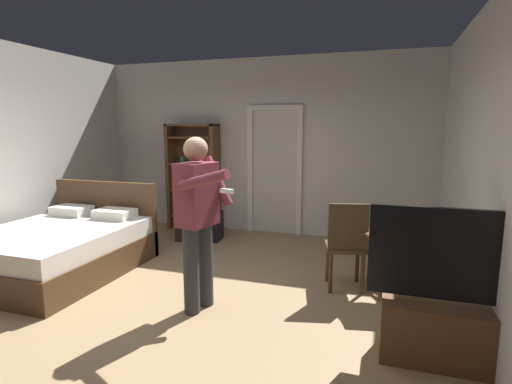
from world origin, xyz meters
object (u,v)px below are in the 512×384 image
at_px(tv_flatscreen, 448,317).
at_px(bottle_on_table, 407,226).
at_px(bed, 61,248).
at_px(side_table, 391,254).
at_px(laptop, 390,229).
at_px(suitcase_small, 194,227).
at_px(suitcase_dark, 205,226).
at_px(bookshelf, 194,173).
at_px(wooden_chair, 346,242).
at_px(person_blue_shirt, 198,213).

relative_size(tv_flatscreen, bottle_on_table, 4.90).
distance_m(bed, side_table, 3.91).
height_order(laptop, suitcase_small, laptop).
bearing_deg(tv_flatscreen, side_table, 109.85).
height_order(side_table, suitcase_dark, side_table).
bearing_deg(laptop, bottle_on_table, -13.18).
bearing_deg(tv_flatscreen, suitcase_dark, 142.11).
bearing_deg(bottle_on_table, suitcase_small, 155.88).
bearing_deg(suitcase_dark, side_table, -31.84).
height_order(suitcase_dark, suitcase_small, suitcase_dark).
xyz_separation_m(side_table, laptop, (-0.02, -0.04, 0.29)).
bearing_deg(bookshelf, suitcase_small, -64.93).
xyz_separation_m(side_table, wooden_chair, (-0.46, 0.03, 0.08)).
xyz_separation_m(bed, suitcase_small, (0.93, 1.77, -0.10)).
bearing_deg(laptop, bed, -173.73).
relative_size(bottle_on_table, person_blue_shirt, 0.15).
relative_size(laptop, suitcase_dark, 0.74).
bearing_deg(wooden_chair, laptop, -9.68).
bearing_deg(bed, bottle_on_table, 5.49).
bearing_deg(person_blue_shirt, laptop, 25.29).
bearing_deg(suitcase_dark, bed, -126.19).
bearing_deg(bed, side_table, 6.85).
distance_m(person_blue_shirt, suitcase_dark, 2.58).
relative_size(bed, suitcase_small, 3.93).
bearing_deg(wooden_chair, side_table, -4.08).
relative_size(laptop, bottle_on_table, 1.57).
bearing_deg(suitcase_dark, bottle_on_table, -32.02).
distance_m(bed, tv_flatscreen, 4.33).
xyz_separation_m(laptop, person_blue_shirt, (-1.76, -0.83, 0.22)).
height_order(bottle_on_table, suitcase_small, bottle_on_table).
xyz_separation_m(laptop, bottle_on_table, (0.16, -0.04, 0.05)).
distance_m(suitcase_dark, suitcase_small, 0.18).
bearing_deg(bookshelf, person_blue_shirt, -62.46).
distance_m(bottle_on_table, suitcase_small, 3.44).
height_order(bed, bookshelf, bookshelf).
bearing_deg(side_table, person_blue_shirt, -153.86).
bearing_deg(suitcase_dark, person_blue_shirt, -71.40).
relative_size(bookshelf, suitcase_dark, 3.50).
relative_size(bookshelf, side_table, 2.62).
height_order(laptop, suitcase_dark, laptop).
bearing_deg(bed, suitcase_small, 62.32).
xyz_separation_m(bottle_on_table, wooden_chair, (-0.60, 0.11, -0.26)).
xyz_separation_m(laptop, wooden_chair, (-0.44, 0.08, -0.21)).
relative_size(bed, bottle_on_table, 8.00).
height_order(tv_flatscreen, person_blue_shirt, person_blue_shirt).
distance_m(bookshelf, suitcase_small, 1.07).
relative_size(bed, tv_flatscreen, 1.63).
relative_size(person_blue_shirt, suitcase_dark, 3.24).
xyz_separation_m(laptop, suitcase_small, (-2.93, 1.35, -0.55)).
xyz_separation_m(bookshelf, wooden_chair, (2.80, -1.94, -0.44)).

